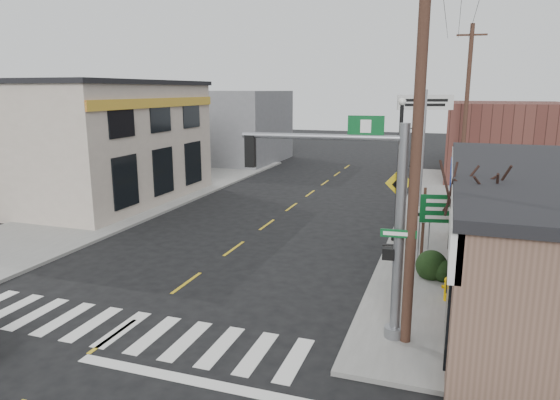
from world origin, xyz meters
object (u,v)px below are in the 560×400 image
(lamp_post, at_px, (401,160))
(bare_tree, at_px, (475,177))
(traffic_signal_pole, at_px, (373,208))
(utility_pole_far, at_px, (466,107))
(dance_center_sign, at_px, (424,119))
(fire_hydrant, at_px, (448,288))
(guide_sign, at_px, (443,217))
(utility_pole_near, at_px, (417,141))

(lamp_post, bearing_deg, bare_tree, -55.83)
(traffic_signal_pole, distance_m, utility_pole_far, 21.77)
(dance_center_sign, bearing_deg, fire_hydrant, -102.49)
(dance_center_sign, bearing_deg, bare_tree, -101.73)
(utility_pole_far, bearing_deg, dance_center_sign, -116.30)
(lamp_post, xyz_separation_m, utility_pole_far, (2.71, 12.72, 1.79))
(bare_tree, xyz_separation_m, utility_pole_far, (0.16, 20.36, 1.10))
(guide_sign, height_order, lamp_post, lamp_post)
(traffic_signal_pole, bearing_deg, bare_tree, 21.44)
(traffic_signal_pole, distance_m, utility_pole_near, 2.01)
(fire_hydrant, bearing_deg, utility_pole_far, 88.24)
(lamp_post, relative_size, utility_pole_near, 0.60)
(guide_sign, bearing_deg, lamp_post, 111.94)
(lamp_post, xyz_separation_m, utility_pole_near, (1.14, -8.94, 1.68))
(fire_hydrant, bearing_deg, bare_tree, -76.42)
(utility_pole_near, height_order, utility_pole_far, utility_pole_far)
(traffic_signal_pole, distance_m, guide_sign, 6.47)
(bare_tree, height_order, utility_pole_far, utility_pole_far)
(utility_pole_far, bearing_deg, fire_hydrant, -96.43)
(traffic_signal_pole, bearing_deg, guide_sign, 69.63)
(guide_sign, relative_size, bare_tree, 0.55)
(guide_sign, distance_m, fire_hydrant, 3.49)
(dance_center_sign, xyz_separation_m, utility_pole_far, (2.22, 5.59, 0.44))
(fire_hydrant, distance_m, bare_tree, 4.15)
(fire_hydrant, bearing_deg, lamp_post, 109.83)
(guide_sign, xyz_separation_m, utility_pole_near, (-0.70, -6.17, 3.31))
(utility_pole_near, bearing_deg, fire_hydrant, 64.69)
(traffic_signal_pole, height_order, dance_center_sign, dance_center_sign)
(fire_hydrant, height_order, lamp_post, lamp_post)
(lamp_post, xyz_separation_m, bare_tree, (2.55, -7.64, 0.69))
(utility_pole_near, bearing_deg, dance_center_sign, 85.38)
(fire_hydrant, height_order, utility_pole_near, utility_pole_near)
(dance_center_sign, xyz_separation_m, bare_tree, (2.05, -14.77, -0.66))
(fire_hydrant, bearing_deg, utility_pole_near, -108.40)
(lamp_post, bearing_deg, fire_hydrant, -54.47)
(bare_tree, relative_size, utility_pole_near, 0.53)
(utility_pole_near, bearing_deg, lamp_post, 90.35)
(guide_sign, xyz_separation_m, fire_hydrant, (0.30, -3.16, -1.45))
(bare_tree, bearing_deg, lamp_post, 108.47)
(bare_tree, relative_size, utility_pole_far, 0.52)
(bare_tree, bearing_deg, utility_pole_far, 89.54)
(dance_center_sign, height_order, bare_tree, dance_center_sign)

